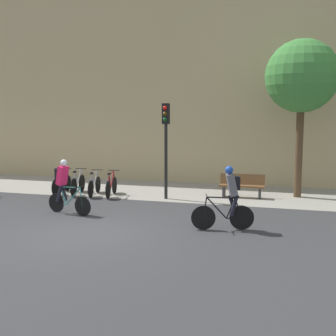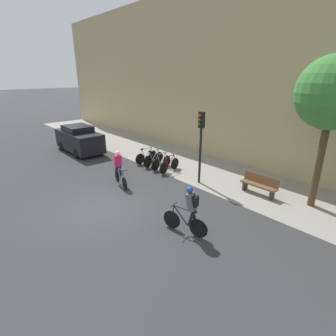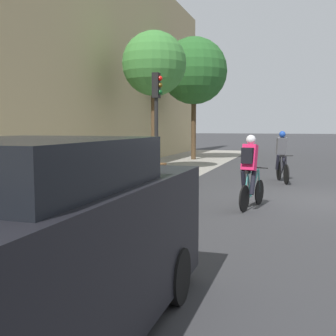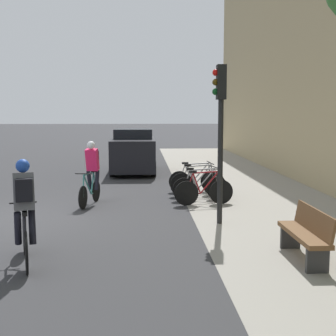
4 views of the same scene
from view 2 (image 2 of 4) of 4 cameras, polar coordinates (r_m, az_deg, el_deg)
ground at (r=11.22m, az=-14.06°, el=-8.63°), size 200.00×200.00×0.00m
kerb_strip at (r=15.15m, az=8.99°, el=-0.63°), size 44.00×4.50×0.01m
building_facade at (r=16.28m, az=16.14°, el=18.91°), size 44.00×0.60×10.36m
cyclist_pink at (r=13.08m, az=-10.69°, el=0.33°), size 1.68×0.58×1.75m
cyclist_grey at (r=8.91m, az=4.71°, el=-9.01°), size 1.68×0.62×1.78m
parked_bike_0 at (r=16.35m, az=-4.75°, el=2.57°), size 0.46×1.70×0.97m
parked_bike_1 at (r=15.80m, az=-3.18°, el=2.04°), size 0.46×1.71×0.99m
parked_bike_2 at (r=15.27m, az=-1.50°, el=1.35°), size 0.46×1.66×0.97m
parked_bike_3 at (r=14.75m, az=0.30°, el=0.70°), size 0.46×1.65×0.97m
traffic_light_pole at (r=12.74m, az=7.15°, el=7.16°), size 0.26×0.30×3.57m
bench at (r=12.68m, az=19.25°, el=-3.41°), size 1.70×0.44×0.89m
parked_car at (r=19.51m, az=-18.75°, el=5.93°), size 4.30×1.84×1.85m
street_tree_0 at (r=11.61m, az=32.33°, el=13.49°), size 2.72×2.72×5.95m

